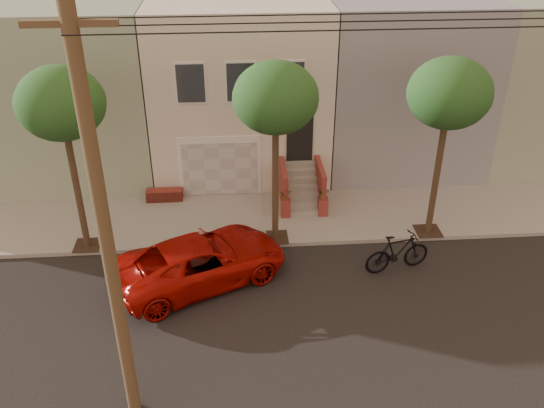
{
  "coord_description": "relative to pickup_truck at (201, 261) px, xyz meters",
  "views": [
    {
      "loc": [
        -0.4,
        -13.19,
        11.39
      ],
      "look_at": [
        0.82,
        3.0,
        2.03
      ],
      "focal_mm": 38.36,
      "sensor_mm": 36.0,
      "label": 1
    }
  ],
  "objects": [
    {
      "name": "sidewalk",
      "position": [
        1.5,
        3.53,
        -0.68
      ],
      "size": [
        40.0,
        3.7,
        0.15
      ],
      "primitive_type": "cube",
      "color": "gray",
      "rests_on": "ground"
    },
    {
      "name": "motorcycle",
      "position": [
        6.31,
        0.09,
        -0.08
      ],
      "size": [
        2.34,
        1.13,
        1.35
      ],
      "primitive_type": "imported",
      "rotation": [
        0.0,
        0.0,
        1.8
      ],
      "color": "black",
      "rests_on": "ground"
    },
    {
      "name": "tree_mid",
      "position": [
        2.5,
        2.08,
        4.5
      ],
      "size": [
        2.7,
        2.57,
        6.3
      ],
      "color": "#2D2116",
      "rests_on": "sidewalk"
    },
    {
      "name": "tree_left",
      "position": [
        -4.0,
        2.08,
        4.5
      ],
      "size": [
        2.7,
        2.57,
        6.3
      ],
      "color": "#2D2116",
      "rests_on": "sidewalk"
    },
    {
      "name": "pickup_truck",
      "position": [
        0.0,
        0.0,
        0.0
      ],
      "size": [
        5.99,
        4.57,
        1.51
      ],
      "primitive_type": "imported",
      "rotation": [
        0.0,
        0.0,
        2.01
      ],
      "color": "#A80C07",
      "rests_on": "ground"
    },
    {
      "name": "tree_right",
      "position": [
        8.0,
        2.08,
        4.5
      ],
      "size": [
        2.7,
        2.57,
        6.3
      ],
      "color": "#2D2116",
      "rests_on": "sidewalk"
    },
    {
      "name": "ground",
      "position": [
        1.5,
        -1.82,
        -0.76
      ],
      "size": [
        90.0,
        90.0,
        0.0
      ],
      "primitive_type": "plane",
      "color": "black",
      "rests_on": "ground"
    },
    {
      "name": "house_row",
      "position": [
        1.5,
        9.37,
        2.89
      ],
      "size": [
        33.1,
        11.7,
        7.0
      ],
      "color": "beige",
      "rests_on": "sidewalk"
    }
  ]
}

